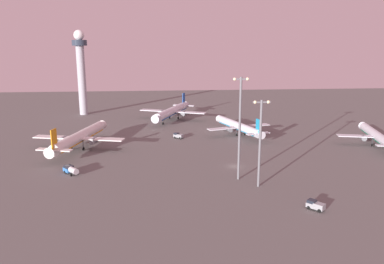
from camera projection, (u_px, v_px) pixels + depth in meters
name	position (u px, v px, depth m)	size (l,w,h in m)	color
ground_plane	(235.00, 166.00, 123.20)	(416.00, 416.00, 0.00)	#605E5B
control_tower	(81.00, 67.00, 208.34)	(8.00, 8.00, 46.06)	#A8A8B2
airplane_far_stand	(377.00, 136.00, 148.12)	(29.51, 37.65, 9.76)	silver
airplane_terminal_side	(79.00, 137.00, 143.12)	(34.88, 44.48, 11.55)	silver
airplane_mid_apron	(239.00, 126.00, 165.43)	(29.00, 36.89, 9.69)	silver
airplane_taxiway_distant	(172.00, 111.00, 198.21)	(34.39, 43.57, 11.74)	silver
cargo_loader	(315.00, 205.00, 90.75)	(4.23, 4.38, 2.25)	gray
baggage_tractor	(178.00, 136.00, 159.65)	(4.44, 4.15, 2.25)	gray
fuel_truck	(71.00, 170.00, 115.83)	(5.63, 6.19, 2.35)	#3372BF
apron_light_east	(240.00, 123.00, 107.88)	(4.80, 0.90, 29.76)	slate
apron_light_west	(260.00, 138.00, 102.86)	(4.80, 0.90, 24.22)	slate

